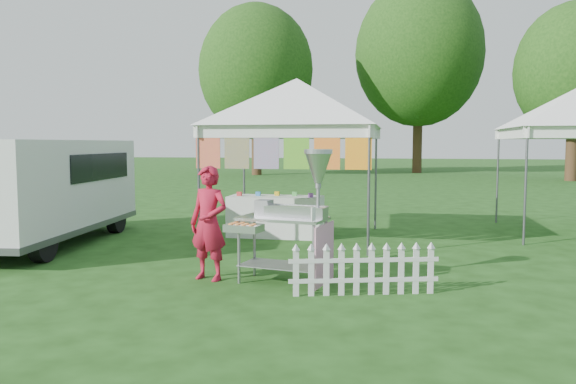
# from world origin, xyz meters

# --- Properties ---
(ground) EXTENTS (120.00, 120.00, 0.00)m
(ground) POSITION_xyz_m (0.00, 0.00, 0.00)
(ground) COLOR #1B3F12
(ground) RESTS_ON ground
(canopy_main) EXTENTS (4.24, 4.24, 3.45)m
(canopy_main) POSITION_xyz_m (0.00, 3.49, 2.99)
(canopy_main) COLOR #59595E
(canopy_main) RESTS_ON ground
(tree_left) EXTENTS (6.40, 6.40, 9.53)m
(tree_left) POSITION_xyz_m (-6.00, 24.00, 5.83)
(tree_left) COLOR #3A2815
(tree_left) RESTS_ON ground
(tree_mid) EXTENTS (7.60, 7.60, 11.52)m
(tree_mid) POSITION_xyz_m (3.00, 28.00, 7.14)
(tree_mid) COLOR #3A2815
(tree_mid) RESTS_ON ground
(tree_right) EXTENTS (5.60, 5.60, 8.42)m
(tree_right) POSITION_xyz_m (10.00, 22.00, 5.18)
(tree_right) COLOR #3A2815
(tree_right) RESTS_ON ground
(donut_cart) EXTENTS (1.36, 0.84, 1.73)m
(donut_cart) POSITION_xyz_m (0.60, 0.06, 1.02)
(donut_cart) COLOR gray
(donut_cart) RESTS_ON ground
(vendor) EXTENTS (0.63, 0.50, 1.51)m
(vendor) POSITION_xyz_m (-0.56, 0.10, 0.75)
(vendor) COLOR #AA152D
(vendor) RESTS_ON ground
(cargo_van) EXTENTS (2.23, 4.62, 1.85)m
(cargo_van) POSITION_xyz_m (-4.33, 2.09, 1.00)
(cargo_van) COLOR silver
(cargo_van) RESTS_ON ground
(picket_fence) EXTENTS (1.74, 0.50, 0.56)m
(picket_fence) POSITION_xyz_m (1.49, -0.28, 0.29)
(picket_fence) COLOR silver
(picket_fence) RESTS_ON ground
(display_table) EXTENTS (1.80, 0.70, 0.78)m
(display_table) POSITION_xyz_m (-0.43, 3.61, 0.39)
(display_table) COLOR white
(display_table) RESTS_ON ground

